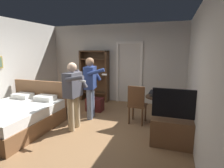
{
  "coord_description": "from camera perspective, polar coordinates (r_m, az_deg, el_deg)",
  "views": [
    {
      "loc": [
        1.99,
        -3.61,
        1.88
      ],
      "look_at": [
        0.63,
        0.48,
        1.06
      ],
      "focal_mm": 29.66,
      "sensor_mm": 36.0,
      "label": 1
    }
  ],
  "objects": [
    {
      "name": "wall_right",
      "position": [
        3.68,
        25.89,
        1.66
      ],
      "size": [
        0.12,
        5.61,
        2.73
      ],
      "primitive_type": "cube",
      "color": "beige",
      "rests_on": "ground_plane"
    },
    {
      "name": "wooden_chair",
      "position": [
        4.7,
        7.69,
        -5.84
      ],
      "size": [
        0.45,
        0.45,
        0.99
      ],
      "color": "brown",
      "rests_on": "ground_plane"
    },
    {
      "name": "ground_plane",
      "position": [
        4.54,
        -9.74,
        -13.87
      ],
      "size": [
        5.9,
        5.9,
        0.0
      ],
      "primitive_type": "plane",
      "color": "olive"
    },
    {
      "name": "person_blue_shirt",
      "position": [
        4.36,
        -11.84,
        -2.26
      ],
      "size": [
        0.61,
        0.62,
        1.58
      ],
      "color": "tan",
      "rests_on": "ground_plane"
    },
    {
      "name": "laptop",
      "position": [
        4.78,
        13.62,
        -3.17
      ],
      "size": [
        0.38,
        0.38,
        0.17
      ],
      "color": "black",
      "rests_on": "side_table"
    },
    {
      "name": "tv_flatscreen",
      "position": [
        3.88,
        19.31,
        -13.12
      ],
      "size": [
        0.97,
        0.4,
        1.15
      ],
      "color": "brown",
      "rests_on": "ground_plane"
    },
    {
      "name": "side_table",
      "position": [
        4.89,
        13.97,
        -6.26
      ],
      "size": [
        0.65,
        0.65,
        0.7
      ],
      "color": "#4C331E",
      "rests_on": "ground_plane"
    },
    {
      "name": "suitcase_dark",
      "position": [
        5.74,
        -5.31,
        -6.27
      ],
      "size": [
        0.51,
        0.33,
        0.41
      ],
      "primitive_type": "cube",
      "rotation": [
        0.0,
        0.0,
        -0.02
      ],
      "color": "#4C1919",
      "rests_on": "ground_plane"
    },
    {
      "name": "bed",
      "position": [
        5.0,
        -27.38,
        -8.84
      ],
      "size": [
        1.66,
        1.99,
        1.02
      ],
      "color": "brown",
      "rests_on": "ground_plane"
    },
    {
      "name": "wall_back",
      "position": [
        6.68,
        1.07,
        6.35
      ],
      "size": [
        5.08,
        0.12,
        2.73
      ],
      "primitive_type": "cube",
      "color": "beige",
      "rests_on": "ground_plane"
    },
    {
      "name": "doorway_frame",
      "position": [
        6.48,
        5.32,
        4.89
      ],
      "size": [
        0.93,
        0.08,
        2.13
      ],
      "color": "white",
      "rests_on": "ground_plane"
    },
    {
      "name": "bookshelf",
      "position": [
        6.77,
        -5.34,
        3.18
      ],
      "size": [
        1.05,
        0.32,
        1.82
      ],
      "color": "#4C331E",
      "rests_on": "ground_plane"
    },
    {
      "name": "person_striped_shirt",
      "position": [
        5.01,
        -6.6,
        0.06
      ],
      "size": [
        0.7,
        0.6,
        1.66
      ],
      "color": "slate",
      "rests_on": "ground_plane"
    },
    {
      "name": "bottle_on_table",
      "position": [
        4.72,
        15.76,
        -2.91
      ],
      "size": [
        0.06,
        0.06,
        0.23
      ],
      "color": "#253D1A",
      "rests_on": "side_table"
    }
  ]
}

